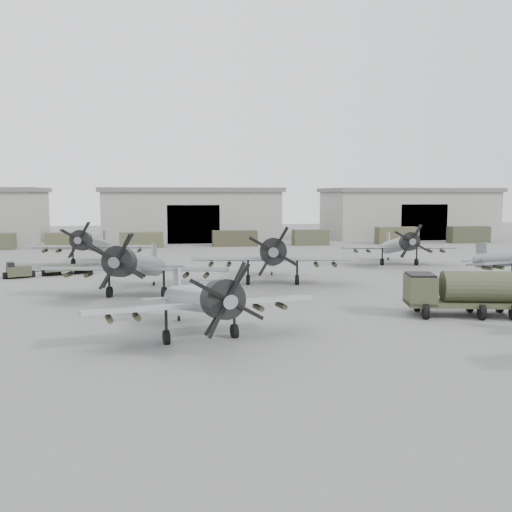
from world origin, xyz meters
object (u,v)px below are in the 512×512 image
at_px(aircraft_mid_1, 136,265).
at_px(fuel_tanker, 464,290).
at_px(aircraft_near_1, 201,299).
at_px(aircraft_far_0, 91,244).
at_px(aircraft_far_1, 400,245).
at_px(tug_trailer, 38,270).
at_px(aircraft_mid_2, 273,255).

distance_m(aircraft_mid_1, fuel_tanker, 22.91).
height_order(aircraft_near_1, aircraft_far_0, aircraft_far_0).
bearing_deg(aircraft_mid_1, aircraft_far_1, 41.15).
xyz_separation_m(fuel_tanker, tug_trailer, (-30.39, 22.28, -1.07)).
height_order(aircraft_mid_1, aircraft_far_1, aircraft_mid_1).
distance_m(aircraft_far_0, tug_trailer, 8.42).
height_order(aircraft_far_0, tug_trailer, aircraft_far_0).
relative_size(aircraft_mid_1, aircraft_far_1, 1.10).
height_order(aircraft_mid_1, fuel_tanker, aircraft_mid_1).
bearing_deg(aircraft_far_0, fuel_tanker, -41.22).
bearing_deg(aircraft_mid_2, tug_trailer, 168.42).
distance_m(aircraft_near_1, aircraft_mid_2, 19.15).
height_order(aircraft_near_1, aircraft_far_1, aircraft_far_1).
relative_size(aircraft_mid_2, aircraft_far_0, 1.05).
height_order(aircraft_mid_2, aircraft_far_0, aircraft_mid_2).
height_order(aircraft_mid_2, fuel_tanker, aircraft_mid_2).
relative_size(aircraft_mid_1, aircraft_mid_2, 0.99).
height_order(fuel_tanker, tug_trailer, fuel_tanker).
bearing_deg(tug_trailer, aircraft_near_1, -84.65).
height_order(aircraft_mid_2, aircraft_far_1, aircraft_mid_2).
distance_m(aircraft_mid_2, tug_trailer, 22.41).
xyz_separation_m(aircraft_mid_2, aircraft_far_1, (16.02, 10.82, -0.27)).
bearing_deg(tug_trailer, aircraft_far_0, 38.63).
bearing_deg(aircraft_mid_1, fuel_tanker, -12.92).
xyz_separation_m(aircraft_near_1, aircraft_far_0, (-9.60, 33.21, 0.17)).
distance_m(aircraft_near_1, aircraft_mid_1, 13.94).
xyz_separation_m(aircraft_mid_2, fuel_tanker, (9.65, -14.01, -0.87)).
bearing_deg(aircraft_far_1, aircraft_near_1, -120.09).
bearing_deg(aircraft_mid_2, fuel_tanker, -45.31).
height_order(aircraft_near_1, tug_trailer, aircraft_near_1).
height_order(aircraft_near_1, fuel_tanker, aircraft_near_1).
relative_size(aircraft_mid_1, tug_trailer, 1.82).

